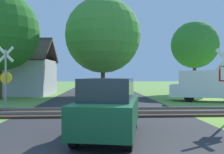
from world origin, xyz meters
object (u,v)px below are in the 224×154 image
(crossing_sign_far, at_px, (6,75))
(tree_center, at_px, (103,35))
(tree_far, at_px, (195,45))
(mail_truck, at_px, (206,84))
(house, at_px, (17,76))
(parked_car, at_px, (109,107))

(crossing_sign_far, height_order, tree_center, tree_center)
(tree_far, distance_m, mail_truck, 9.87)
(house, bearing_deg, parked_car, -60.61)
(parked_car, bearing_deg, mail_truck, 64.38)
(crossing_sign_far, xyz_separation_m, parked_car, (5.35, -6.25, -1.04))
(house, xyz_separation_m, mail_truck, (15.87, -7.30, -0.65))
(mail_truck, bearing_deg, tree_center, 67.81)
(tree_far, bearing_deg, crossing_sign_far, -140.84)
(tree_far, relative_size, parked_car, 1.83)
(tree_far, xyz_separation_m, parked_car, (-10.07, -18.82, -4.32))
(crossing_sign_far, xyz_separation_m, tree_center, (5.46, 9.99, 3.80))
(crossing_sign_far, relative_size, tree_far, 0.45)
(crossing_sign_far, xyz_separation_m, mail_truck, (12.89, 3.89, -0.70))
(crossing_sign_far, distance_m, house, 11.58)
(tree_center, relative_size, parked_car, 2.20)
(tree_center, distance_m, mail_truck, 10.61)
(crossing_sign_far, bearing_deg, parked_car, -44.09)
(tree_center, height_order, mail_truck, tree_center)
(house, relative_size, tree_far, 0.95)
(tree_far, xyz_separation_m, mail_truck, (-2.54, -8.68, -3.97))
(house, relative_size, tree_center, 0.79)
(parked_car, bearing_deg, crossing_sign_far, 141.56)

